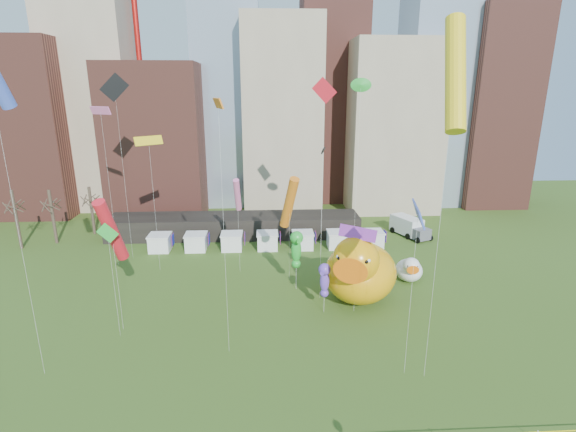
{
  "coord_description": "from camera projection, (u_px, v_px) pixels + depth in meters",
  "views": [
    {
      "loc": [
        0.9,
        -21.7,
        21.83
      ],
      "look_at": [
        2.64,
        11.6,
        12.0
      ],
      "focal_mm": 27.0,
      "sensor_mm": 36.0,
      "label": 1
    }
  ],
  "objects": [
    {
      "name": "kite_13",
      "position": [
        418.0,
        214.0,
        30.87
      ],
      "size": [
        1.38,
        4.08,
        13.9
      ],
      "color": "silver",
      "rests_on": "ground"
    },
    {
      "name": "kite_14",
      "position": [
        289.0,
        203.0,
        49.03
      ],
      "size": [
        2.44,
        3.96,
        12.65
      ],
      "color": "silver",
      "rests_on": "ground"
    },
    {
      "name": "kite_6",
      "position": [
        218.0,
        106.0,
        31.7
      ],
      "size": [
        1.08,
        2.52,
        21.19
      ],
      "color": "silver",
      "rests_on": "ground"
    },
    {
      "name": "skyline",
      "position": [
        272.0,
        91.0,
        79.45
      ],
      "size": [
        101.0,
        23.0,
        68.0
      ],
      "color": "brown",
      "rests_on": "ground"
    },
    {
      "name": "bare_trees",
      "position": [
        53.0,
        216.0,
        63.11
      ],
      "size": [
        8.44,
        6.44,
        8.5
      ],
      "color": "#382B21",
      "rests_on": "ground"
    },
    {
      "name": "kite_2",
      "position": [
        115.0,
        90.0,
        51.86
      ],
      "size": [
        3.23,
        1.26,
        23.7
      ],
      "color": "silver",
      "rests_on": "ground"
    },
    {
      "name": "kite_10",
      "position": [
        323.0,
        154.0,
        42.68
      ],
      "size": [
        0.67,
        1.7,
        16.24
      ],
      "color": "silver",
      "rests_on": "ground"
    },
    {
      "name": "small_duck",
      "position": [
        409.0,
        269.0,
        50.67
      ],
      "size": [
        3.6,
        4.48,
        3.28
      ],
      "rotation": [
        0.0,
        0.0,
        -0.15
      ],
      "color": "white",
      "rests_on": "ground"
    },
    {
      "name": "vendor_tents",
      "position": [
        268.0,
        241.0,
        61.13
      ],
      "size": [
        33.24,
        2.8,
        2.4
      ],
      "color": "white",
      "rests_on": "ground"
    },
    {
      "name": "kite_0",
      "position": [
        112.0,
        231.0,
        38.18
      ],
      "size": [
        1.88,
        3.92,
        12.99
      ],
      "color": "silver",
      "rests_on": "ground"
    },
    {
      "name": "kite_11",
      "position": [
        108.0,
        236.0,
        37.11
      ],
      "size": [
        1.86,
        0.17,
        10.9
      ],
      "color": "silver",
      "rests_on": "ground"
    },
    {
      "name": "kite_7",
      "position": [
        357.0,
        233.0,
        41.97
      ],
      "size": [
        3.43,
        2.77,
        8.97
      ],
      "color": "silver",
      "rests_on": "ground"
    },
    {
      "name": "kite_8",
      "position": [
        324.0,
        94.0,
        49.28
      ],
      "size": [
        2.77,
        1.16,
        23.13
      ],
      "color": "silver",
      "rests_on": "ground"
    },
    {
      "name": "box_truck",
      "position": [
        409.0,
        227.0,
        66.47
      ],
      "size": [
        4.96,
        7.12,
        2.86
      ],
      "rotation": [
        0.0,
        0.0,
        0.42
      ],
      "color": "white",
      "rests_on": "ground"
    },
    {
      "name": "seahorse_green",
      "position": [
        296.0,
        247.0,
        47.53
      ],
      "size": [
        1.66,
        1.97,
        6.95
      ],
      "rotation": [
        0.0,
        0.0,
        0.16
      ],
      "color": "silver",
      "rests_on": "ground"
    },
    {
      "name": "kite_1",
      "position": [
        237.0,
        195.0,
        51.19
      ],
      "size": [
        0.88,
        2.53,
        11.87
      ],
      "color": "silver",
      "rests_on": "ground"
    },
    {
      "name": "kite_9",
      "position": [
        100.0,
        112.0,
        50.32
      ],
      "size": [
        2.84,
        1.84,
        19.86
      ],
      "color": "silver",
      "rests_on": "ground"
    },
    {
      "name": "kite_12",
      "position": [
        149.0,
        141.0,
        49.73
      ],
      "size": [
        2.89,
        2.57,
        16.61
      ],
      "color": "silver",
      "rests_on": "ground"
    },
    {
      "name": "kite_3",
      "position": [
        361.0,
        87.0,
        44.06
      ],
      "size": [
        1.41,
        0.49,
        22.89
      ],
      "color": "silver",
      "rests_on": "ground"
    },
    {
      "name": "seahorse_purple",
      "position": [
        325.0,
        278.0,
        42.79
      ],
      "size": [
        1.6,
        1.78,
        5.39
      ],
      "rotation": [
        0.0,
        0.0,
        -0.41
      ],
      "color": "silver",
      "rests_on": "ground"
    },
    {
      "name": "pavilion",
      "position": [
        235.0,
        226.0,
        66.49
      ],
      "size": [
        38.0,
        6.0,
        3.2
      ],
      "primitive_type": "cube",
      "color": "black",
      "rests_on": "ground"
    },
    {
      "name": "kite_4",
      "position": [
        455.0,
        74.0,
        27.77
      ],
      "size": [
        2.09,
        4.62,
        26.54
      ],
      "color": "silver",
      "rests_on": "ground"
    },
    {
      "name": "big_duck",
      "position": [
        359.0,
        270.0,
        45.17
      ],
      "size": [
        10.41,
        11.41,
        7.95
      ],
      "rotation": [
        0.0,
        0.0,
        -0.41
      ],
      "color": "orange",
      "rests_on": "ground"
    }
  ]
}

